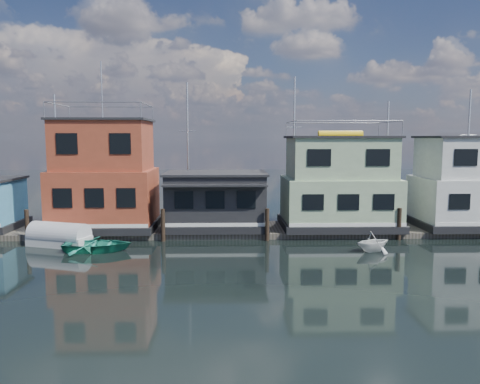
{
  "coord_description": "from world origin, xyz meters",
  "views": [
    {
      "loc": [
        0.31,
        -21.76,
        6.97
      ],
      "look_at": [
        1.25,
        12.0,
        3.0
      ],
      "focal_mm": 35.0,
      "sensor_mm": 36.0,
      "label": 1
    }
  ],
  "objects_px": {
    "dinghy_white": "(373,241)",
    "houseboat_white": "(474,184)",
    "houseboat_dark": "(216,200)",
    "houseboat_red": "(105,177)",
    "tarp_runabout": "(59,237)",
    "dinghy_teal": "(97,245)",
    "houseboat_green": "(339,184)"
  },
  "relations": [
    {
      "from": "dinghy_white",
      "to": "houseboat_white",
      "type": "bearing_deg",
      "value": -80.17
    },
    {
      "from": "houseboat_dark",
      "to": "dinghy_white",
      "type": "height_order",
      "value": "houseboat_dark"
    },
    {
      "from": "houseboat_dark",
      "to": "houseboat_white",
      "type": "relative_size",
      "value": 0.88
    },
    {
      "from": "houseboat_red",
      "to": "tarp_runabout",
      "type": "distance_m",
      "value": 5.63
    },
    {
      "from": "houseboat_dark",
      "to": "dinghy_white",
      "type": "relative_size",
      "value": 3.09
    },
    {
      "from": "houseboat_dark",
      "to": "dinghy_teal",
      "type": "xyz_separation_m",
      "value": [
        -7.15,
        -5.47,
        -1.99
      ]
    },
    {
      "from": "dinghy_white",
      "to": "houseboat_dark",
      "type": "bearing_deg",
      "value": 35.66
    },
    {
      "from": "houseboat_white",
      "to": "tarp_runabout",
      "type": "bearing_deg",
      "value": -172.27
    },
    {
      "from": "houseboat_dark",
      "to": "dinghy_teal",
      "type": "height_order",
      "value": "houseboat_dark"
    },
    {
      "from": "houseboat_dark",
      "to": "houseboat_green",
      "type": "distance_m",
      "value": 9.07
    },
    {
      "from": "houseboat_white",
      "to": "dinghy_teal",
      "type": "distance_m",
      "value": 26.9
    },
    {
      "from": "houseboat_red",
      "to": "dinghy_white",
      "type": "relative_size",
      "value": 4.95
    },
    {
      "from": "houseboat_red",
      "to": "dinghy_white",
      "type": "height_order",
      "value": "houseboat_red"
    },
    {
      "from": "dinghy_teal",
      "to": "houseboat_white",
      "type": "bearing_deg",
      "value": -82.29
    },
    {
      "from": "dinghy_white",
      "to": "tarp_runabout",
      "type": "distance_m",
      "value": 19.85
    },
    {
      "from": "houseboat_green",
      "to": "houseboat_white",
      "type": "bearing_deg",
      "value": -0.0
    },
    {
      "from": "houseboat_white",
      "to": "dinghy_teal",
      "type": "height_order",
      "value": "houseboat_white"
    },
    {
      "from": "tarp_runabout",
      "to": "dinghy_white",
      "type": "bearing_deg",
      "value": 12.99
    },
    {
      "from": "houseboat_dark",
      "to": "houseboat_green",
      "type": "xyz_separation_m",
      "value": [
        9.0,
        0.02,
        1.13
      ]
    },
    {
      "from": "houseboat_green",
      "to": "dinghy_white",
      "type": "distance_m",
      "value": 6.68
    },
    {
      "from": "houseboat_green",
      "to": "dinghy_white",
      "type": "xyz_separation_m",
      "value": [
        0.73,
        -5.96,
        -2.92
      ]
    },
    {
      "from": "houseboat_red",
      "to": "houseboat_white",
      "type": "bearing_deg",
      "value": 0.0
    },
    {
      "from": "houseboat_red",
      "to": "houseboat_dark",
      "type": "height_order",
      "value": "houseboat_red"
    },
    {
      "from": "houseboat_dark",
      "to": "dinghy_white",
      "type": "distance_m",
      "value": 11.54
    },
    {
      "from": "houseboat_white",
      "to": "dinghy_white",
      "type": "height_order",
      "value": "houseboat_white"
    },
    {
      "from": "houseboat_white",
      "to": "dinghy_white",
      "type": "distance_m",
      "value": 11.4
    },
    {
      "from": "houseboat_dark",
      "to": "houseboat_green",
      "type": "relative_size",
      "value": 0.88
    },
    {
      "from": "houseboat_dark",
      "to": "dinghy_white",
      "type": "xyz_separation_m",
      "value": [
        9.73,
        -5.94,
        -1.79
      ]
    },
    {
      "from": "houseboat_red",
      "to": "dinghy_white",
      "type": "bearing_deg",
      "value": -18.59
    },
    {
      "from": "dinghy_white",
      "to": "houseboat_red",
      "type": "bearing_deg",
      "value": 48.49
    },
    {
      "from": "tarp_runabout",
      "to": "dinghy_teal",
      "type": "bearing_deg",
      "value": -9.61
    },
    {
      "from": "dinghy_teal",
      "to": "tarp_runabout",
      "type": "relative_size",
      "value": 0.95
    }
  ]
}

